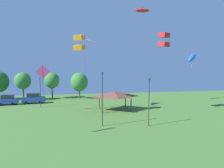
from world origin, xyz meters
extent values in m
cube|color=#E54C93|center=(-6.98, 34.98, 7.20)|extent=(2.43, 0.23, 2.43)
cylinder|color=black|center=(-6.98, 34.96, 7.20)|extent=(0.03, 0.11, 2.21)
cylinder|color=black|center=(-6.98, 34.98, 4.74)|extent=(0.07, 0.39, 2.44)
pyramid|color=#E54C93|center=(-0.31, 36.57, 12.59)|extent=(3.95, 3.70, 0.95)
cylinder|color=red|center=(0.33, 35.71, 9.14)|extent=(0.34, 0.44, 3.30)
ellipsoid|color=red|center=(12.38, 37.89, 19.94)|extent=(3.63, 1.49, 1.16)
cube|color=black|center=(12.38, 37.89, 20.15)|extent=(0.17, 0.14, 0.98)
ellipsoid|color=blue|center=(15.81, 26.10, 9.36)|extent=(3.20, 2.92, 1.92)
cube|color=#E54C93|center=(15.81, 26.10, 9.58)|extent=(0.35, 0.33, 0.94)
cylinder|color=#E54C93|center=(15.81, 26.10, 8.26)|extent=(0.16, 0.15, 0.88)
cube|color=orange|center=(-0.66, 31.51, 12.72)|extent=(1.98, 2.04, 1.12)
cube|color=orange|center=(-0.66, 31.51, 11.16)|extent=(1.98, 2.04, 1.12)
cylinder|color=white|center=(-1.33, 30.84, 11.94)|extent=(0.02, 0.02, 2.34)
cylinder|color=white|center=(0.02, 30.84, 11.94)|extent=(0.02, 0.02, 2.34)
cylinder|color=white|center=(-1.33, 32.18, 11.94)|extent=(0.02, 0.02, 2.34)
cylinder|color=white|center=(0.02, 32.18, 11.94)|extent=(0.02, 0.02, 2.34)
cube|color=red|center=(13.79, 31.01, 13.58)|extent=(1.90, 1.96, 1.00)
cube|color=red|center=(13.79, 31.01, 12.01)|extent=(1.90, 1.96, 1.00)
cylinder|color=purple|center=(13.12, 30.33, 12.80)|extent=(0.02, 0.02, 2.35)
cylinder|color=purple|center=(14.47, 30.33, 12.80)|extent=(0.02, 0.02, 2.35)
cylinder|color=purple|center=(13.12, 31.69, 12.80)|extent=(0.02, 0.02, 2.35)
cylinder|color=purple|center=(14.47, 31.69, 12.80)|extent=(0.02, 0.02, 2.35)
cube|color=#234299|center=(-16.06, 44.14, 0.87)|extent=(4.07, 1.98, 1.10)
cube|color=#1E232D|center=(-16.06, 44.14, 1.81)|extent=(2.26, 1.77, 0.77)
cylinder|color=black|center=(-14.79, 43.27, 0.32)|extent=(0.65, 0.24, 0.64)
cylinder|color=black|center=(-14.85, 45.10, 0.32)|extent=(0.65, 0.24, 0.64)
cylinder|color=black|center=(-17.27, 43.18, 0.32)|extent=(0.65, 0.24, 0.64)
cylinder|color=black|center=(-17.33, 45.01, 0.32)|extent=(0.65, 0.24, 0.64)
cube|color=#234299|center=(-10.91, 44.95, 0.92)|extent=(4.85, 2.08, 1.19)
cube|color=#1E232D|center=(-10.91, 44.95, 1.93)|extent=(2.70, 1.84, 0.84)
cylinder|color=black|center=(-9.39, 44.08, 0.32)|extent=(0.65, 0.25, 0.64)
cylinder|color=black|center=(-9.47, 45.95, 0.32)|extent=(0.65, 0.25, 0.64)
cylinder|color=black|center=(-12.35, 43.95, 0.32)|extent=(0.65, 0.25, 0.64)
cylinder|color=black|center=(-12.43, 45.82, 0.32)|extent=(0.65, 0.25, 0.64)
cylinder|color=brown|center=(3.09, 32.53, 1.30)|extent=(0.20, 0.20, 2.60)
cylinder|color=brown|center=(8.39, 32.53, 1.30)|extent=(0.20, 0.20, 2.60)
cylinder|color=brown|center=(3.09, 36.29, 1.30)|extent=(0.20, 0.20, 2.60)
cylinder|color=brown|center=(8.39, 36.29, 1.30)|extent=(0.20, 0.20, 2.60)
pyramid|color=brown|center=(5.74, 34.41, 3.10)|extent=(6.86, 4.87, 1.00)
cylinder|color=#2D2D33|center=(-8.45, 39.97, 2.90)|extent=(0.12, 0.12, 5.81)
cube|color=#4C4C51|center=(-8.45, 39.97, 5.93)|extent=(0.36, 0.20, 0.24)
cylinder|color=#2D2D33|center=(2.15, 25.27, 3.49)|extent=(0.12, 0.12, 6.98)
cube|color=#4C4C51|center=(2.15, 25.27, 7.10)|extent=(0.36, 0.20, 0.24)
cylinder|color=#2D2D33|center=(8.23, 24.21, 3.10)|extent=(0.12, 0.12, 6.20)
cube|color=#4C4C51|center=(8.23, 24.21, 6.32)|extent=(0.36, 0.20, 0.24)
cylinder|color=brown|center=(-14.40, 49.60, 1.77)|extent=(0.36, 0.36, 3.55)
ellipsoid|color=#3D7F38|center=(-14.40, 49.60, 4.99)|extent=(3.85, 3.85, 4.23)
cylinder|color=brown|center=(-7.72, 51.49, 1.73)|extent=(0.36, 0.36, 3.46)
ellipsoid|color=#3D7F38|center=(-7.72, 51.49, 4.90)|extent=(3.85, 3.85, 4.24)
cylinder|color=brown|center=(-0.56, 50.37, 1.38)|extent=(0.36, 0.36, 2.75)
ellipsoid|color=#3D7F38|center=(-0.56, 50.37, 4.48)|extent=(4.59, 4.59, 5.05)
camera|label=1|loc=(-1.07, 2.66, 7.27)|focal=28.00mm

